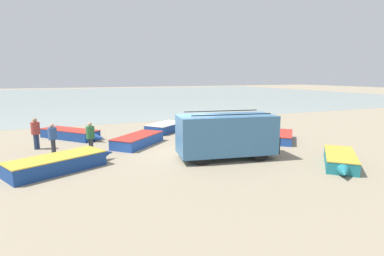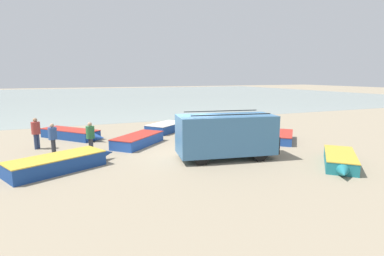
% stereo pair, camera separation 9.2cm
% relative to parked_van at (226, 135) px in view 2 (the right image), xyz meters
% --- Properties ---
extents(ground_plane, '(200.00, 200.00, 0.00)m').
position_rel_parked_van_xyz_m(ground_plane, '(-1.53, 1.39, -1.21)').
color(ground_plane, gray).
extents(sea_water, '(120.00, 80.00, 0.01)m').
position_rel_parked_van_xyz_m(sea_water, '(-1.53, 53.39, -1.21)').
color(sea_water, '#99A89E').
rests_on(sea_water, ground_plane).
extents(parked_van, '(5.13, 2.74, 2.33)m').
position_rel_parked_van_xyz_m(parked_van, '(0.00, 0.00, 0.00)').
color(parked_van, teal).
rests_on(parked_van, ground_plane).
extents(fishing_rowboat_0, '(4.03, 4.40, 0.62)m').
position_rel_parked_van_xyz_m(fishing_rowboat_0, '(-7.09, 8.10, -0.90)').
color(fishing_rowboat_0, navy).
rests_on(fishing_rowboat_0, ground_plane).
extents(fishing_rowboat_1, '(4.82, 3.14, 0.66)m').
position_rel_parked_van_xyz_m(fishing_rowboat_1, '(-7.66, 1.06, -0.88)').
color(fishing_rowboat_1, navy).
rests_on(fishing_rowboat_1, ground_plane).
extents(fishing_rowboat_2, '(4.43, 3.46, 0.52)m').
position_rel_parked_van_xyz_m(fishing_rowboat_2, '(6.39, 7.19, -0.95)').
color(fishing_rowboat_2, '#234CA3').
rests_on(fishing_rowboat_2, ground_plane).
extents(fishing_rowboat_3, '(3.21, 3.47, 0.53)m').
position_rel_parked_van_xyz_m(fishing_rowboat_3, '(5.29, 2.30, -0.94)').
color(fishing_rowboat_3, '#234CA3').
rests_on(fishing_rowboat_3, ground_plane).
extents(fishing_rowboat_4, '(3.68, 3.25, 0.62)m').
position_rel_parked_van_xyz_m(fishing_rowboat_4, '(-0.49, 8.27, -0.90)').
color(fishing_rowboat_4, navy).
rests_on(fishing_rowboat_4, ground_plane).
extents(fishing_rowboat_5, '(3.84, 3.82, 0.61)m').
position_rel_parked_van_xyz_m(fishing_rowboat_5, '(-3.36, 4.67, -0.90)').
color(fishing_rowboat_5, '#234CA3').
rests_on(fishing_rowboat_5, ground_plane).
extents(fishing_rowboat_6, '(3.50, 3.53, 0.57)m').
position_rel_parked_van_xyz_m(fishing_rowboat_6, '(4.19, -3.19, -0.92)').
color(fishing_rowboat_6, '#1E757F').
rests_on(fishing_rowboat_6, ground_plane).
extents(fisherman_0, '(0.47, 0.47, 1.78)m').
position_rel_parked_van_xyz_m(fisherman_0, '(-8.97, 5.79, -0.15)').
color(fisherman_0, navy).
rests_on(fisherman_0, ground_plane).
extents(fisherman_1, '(0.44, 0.44, 1.69)m').
position_rel_parked_van_xyz_m(fisherman_1, '(-6.20, 3.62, -0.20)').
color(fisherman_1, '#38383D').
rests_on(fisherman_1, ground_plane).
extents(fisherman_2, '(0.43, 0.43, 1.65)m').
position_rel_parked_van_xyz_m(fisherman_2, '(-8.05, 4.17, -0.22)').
color(fisherman_2, '#38383D').
rests_on(fisherman_2, ground_plane).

